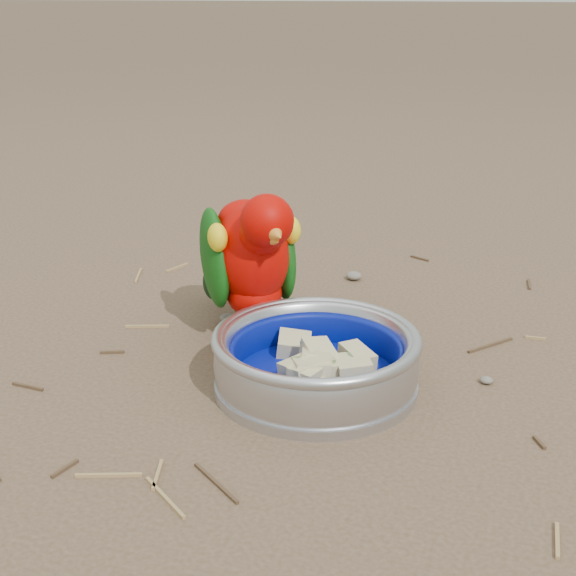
% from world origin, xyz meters
% --- Properties ---
extents(ground, '(60.00, 60.00, 0.00)m').
position_xyz_m(ground, '(0.00, 0.00, 0.00)').
color(ground, brown).
extents(food_bowl, '(0.21, 0.21, 0.02)m').
position_xyz_m(food_bowl, '(-0.04, -0.02, 0.01)').
color(food_bowl, '#B2B2BA').
rests_on(food_bowl, ground).
extents(bowl_wall, '(0.21, 0.21, 0.04)m').
position_xyz_m(bowl_wall, '(-0.04, -0.02, 0.04)').
color(bowl_wall, '#B2B2BA').
rests_on(bowl_wall, food_bowl).
extents(fruit_wedges, '(0.12, 0.12, 0.03)m').
position_xyz_m(fruit_wedges, '(-0.04, -0.02, 0.03)').
color(fruit_wedges, '#CABC85').
rests_on(fruit_wedges, food_bowl).
extents(lory_parrot, '(0.22, 0.24, 0.18)m').
position_xyz_m(lory_parrot, '(-0.14, 0.08, 0.09)').
color(lory_parrot, '#B20500').
rests_on(lory_parrot, ground).
extents(ground_debris, '(0.90, 0.80, 0.01)m').
position_xyz_m(ground_debris, '(0.01, 0.07, 0.00)').
color(ground_debris, '#9D7B4B').
rests_on(ground_debris, ground).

